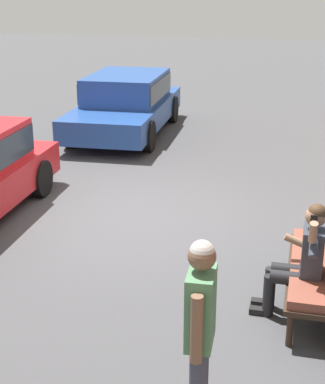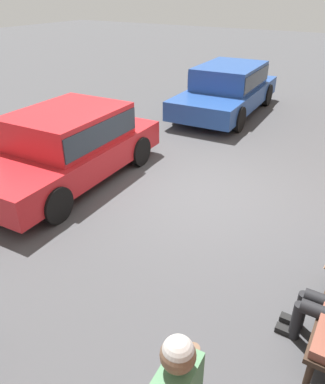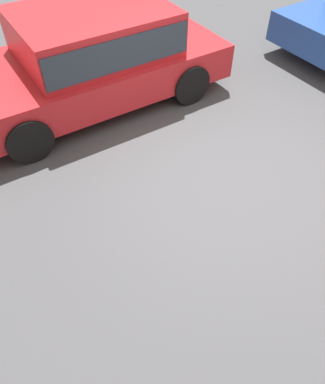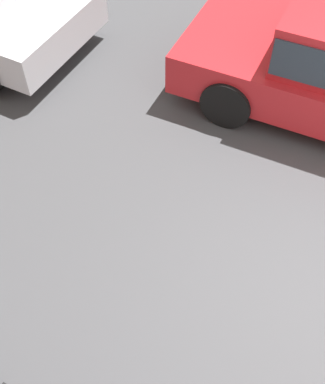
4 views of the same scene
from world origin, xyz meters
name	(u,v)px [view 1 (image 1 of 4)]	position (x,y,z in m)	size (l,w,h in m)	color
ground_plane	(126,217)	(0.00, 0.00, 0.00)	(60.00, 60.00, 0.00)	#424244
bench	(322,261)	(1.98, 2.90, 0.55)	(1.91, 0.55, 0.98)	#332319
person_on_phone	(302,258)	(2.24, 2.68, 0.69)	(0.73, 0.74, 1.32)	black
parked_car_near	(126,101)	(-5.17, -1.60, 0.77)	(4.68, 2.12, 1.40)	#23478E
pedestrian_standing	(200,326)	(4.30, 1.95, 1.02)	(0.55, 0.22, 1.73)	#383D4C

